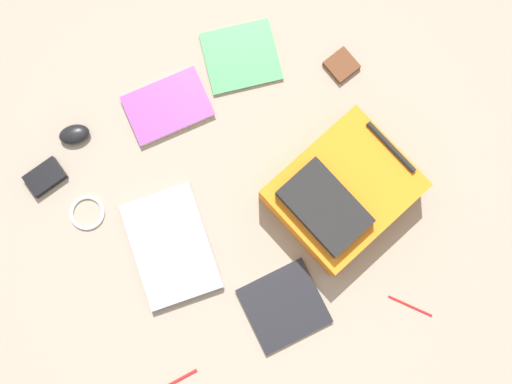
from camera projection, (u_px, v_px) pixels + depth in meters
The scene contains 12 objects.
ground_plane at pixel (251, 203), 1.91m from camera, with size 3.83×3.83×0.00m, color gray.
backpack at pixel (341, 193), 1.83m from camera, with size 0.42×0.46×0.19m.
laptop at pixel (171, 246), 1.87m from camera, with size 0.38×0.28×0.03m.
book_comic at pixel (168, 106), 1.94m from camera, with size 0.19×0.27×0.02m.
book_red at pixel (284, 306), 1.85m from camera, with size 0.22×0.24×0.02m.
book_manual at pixel (241, 57), 1.97m from camera, with size 0.27×0.28×0.01m.
computer_mouse at pixel (74, 134), 1.92m from camera, with size 0.06×0.10×0.04m, color black.
cable_coil at pixel (87, 213), 1.90m from camera, with size 0.11×0.11×0.01m, color silver.
power_brick at pixel (45, 177), 1.91m from camera, with size 0.08×0.12×0.03m, color black.
pen_black at pixel (410, 306), 1.86m from camera, with size 0.01×0.01×0.15m, color red.
pen_blue at pixel (177, 381), 1.82m from camera, with size 0.01×0.01×0.13m, color red.
earbud_pouch at pixel (342, 65), 1.96m from camera, with size 0.09×0.09×0.02m, color #59331E.
Camera 1 is at (0.22, -0.10, 1.89)m, focal length 42.27 mm.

